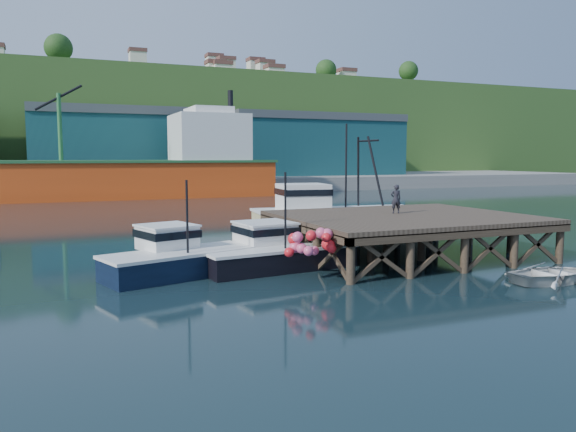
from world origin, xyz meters
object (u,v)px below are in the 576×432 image
dinghy (552,274)px  dockworker (396,199)px  boat_navy (177,256)px  boat_black (275,250)px  trawler (335,215)px

dinghy → dockworker: bearing=15.2°
dinghy → dockworker: 9.02m
dockworker → dinghy: bearing=119.1°
boat_navy → boat_black: (4.45, -0.21, -0.02)m
trawler → dockworker: bearing=-80.5°
boat_navy → boat_black: 4.46m
dinghy → trawler: bearing=10.9°
boat_black → dockworker: bearing=2.5°
boat_black → dinghy: (9.25, -7.24, -0.42)m
boat_black → dockworker: boat_black is taller
trawler → boat_navy: bearing=-140.6°
trawler → dockworker: size_ratio=7.28×
boat_navy → trawler: (11.51, 7.28, 0.64)m
boat_navy → dinghy: bearing=-45.3°
boat_black → boat_navy: bearing=170.3°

